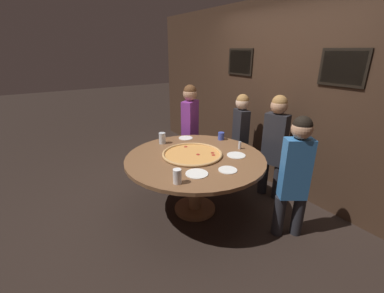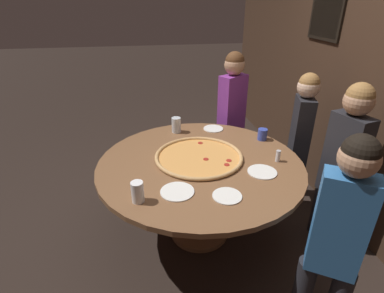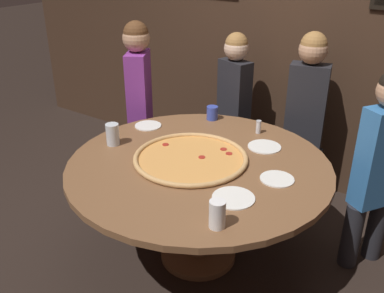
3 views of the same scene
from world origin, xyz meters
TOP-DOWN VIEW (x-y plane):
  - ground_plane at (0.00, 0.00)m, footprint 24.00×24.00m
  - back_wall at (0.00, 1.43)m, footprint 6.40×0.08m
  - dining_table at (0.00, 0.00)m, footprint 1.66×1.66m
  - giant_pizza at (-0.06, -0.00)m, footprint 0.73×0.73m
  - drink_cup_front_edge at (-0.31, 0.65)m, footprint 0.09×0.09m
  - drink_cup_far_right at (0.44, -0.50)m, footprint 0.08×0.08m
  - drink_cup_far_left at (-0.63, -0.11)m, footprint 0.09×0.09m
  - white_plate_beside_cup at (0.49, 0.08)m, footprint 0.20×0.20m
  - white_plate_right_side at (-0.64, 0.26)m, footprint 0.20×0.20m
  - white_plate_left_side at (0.24, 0.43)m, footprint 0.22×0.22m
  - white_plate_far_back at (0.39, -0.24)m, footprint 0.23×0.23m
  - condiment_shaker at (0.10, 0.62)m, footprint 0.04×0.04m
  - diner_far_left at (-0.97, 0.55)m, footprint 0.29×0.38m
  - diner_centre_back at (0.27, 1.08)m, footprint 0.37×0.22m
  - diner_side_left at (-0.35, 1.06)m, footprint 0.35×0.23m
  - diner_side_right at (0.94, 0.60)m, footprint 0.29×0.35m

SIDE VIEW (x-z plane):
  - ground_plane at x=0.00m, z-range 0.00..0.00m
  - dining_table at x=0.00m, z-range 0.25..0.99m
  - white_plate_beside_cup at x=0.49m, z-range 0.74..0.75m
  - white_plate_right_side at x=-0.64m, z-range 0.74..0.75m
  - white_plate_left_side at x=0.24m, z-range 0.74..0.75m
  - white_plate_far_back at x=0.39m, z-range 0.74..0.75m
  - giant_pizza at x=-0.06m, z-range 0.74..0.77m
  - diner_side_left at x=-0.35m, z-range 0.09..1.43m
  - diner_side_right at x=0.94m, z-range 0.09..1.44m
  - condiment_shaker at x=0.10m, z-range 0.74..0.84m
  - drink_cup_front_edge at x=-0.31m, z-range 0.74..0.85m
  - diner_centre_back at x=0.27m, z-range 0.09..1.51m
  - drink_cup_far_right at x=0.44m, z-range 0.74..0.89m
  - drink_cup_far_left at x=-0.63m, z-range 0.74..0.89m
  - diner_far_left at x=-0.97m, z-range 0.10..1.54m
  - back_wall at x=0.00m, z-range 0.00..2.60m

